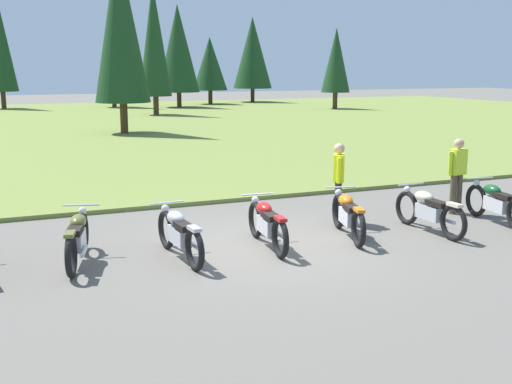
% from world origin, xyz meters
% --- Properties ---
extents(ground_plane, '(140.00, 140.00, 0.00)m').
position_xyz_m(ground_plane, '(0.00, 0.00, 0.00)').
color(ground_plane, '#605B54').
extents(grass_moorland, '(80.00, 44.00, 0.10)m').
position_xyz_m(grass_moorland, '(0.00, 25.80, 0.05)').
color(grass_moorland, olive).
rests_on(grass_moorland, ground).
extents(forest_treeline, '(41.89, 28.18, 8.88)m').
position_xyz_m(forest_treeline, '(-0.97, 37.42, 4.43)').
color(forest_treeline, '#47331E').
rests_on(forest_treeline, ground).
extents(motorcycle_olive, '(0.79, 2.05, 0.88)m').
position_xyz_m(motorcycle_olive, '(-3.31, 0.33, 0.44)').
color(motorcycle_olive, black).
rests_on(motorcycle_olive, ground).
extents(motorcycle_silver, '(0.62, 2.10, 0.88)m').
position_xyz_m(motorcycle_silver, '(-1.69, -0.07, 0.44)').
color(motorcycle_silver, black).
rests_on(motorcycle_silver, ground).
extents(motorcycle_red, '(0.62, 2.10, 0.88)m').
position_xyz_m(motorcycle_red, '(-0.04, -0.01, 0.44)').
color(motorcycle_red, black).
rests_on(motorcycle_red, ground).
extents(motorcycle_orange, '(0.79, 2.05, 0.88)m').
position_xyz_m(motorcycle_orange, '(1.65, 0.01, 0.44)').
color(motorcycle_orange, black).
rests_on(motorcycle_orange, ground).
extents(motorcycle_cream, '(0.62, 2.10, 0.88)m').
position_xyz_m(motorcycle_cream, '(3.31, -0.29, 0.44)').
color(motorcycle_cream, black).
rests_on(motorcycle_cream, ground).
extents(motorcycle_british_green, '(0.62, 2.10, 0.88)m').
position_xyz_m(motorcycle_british_green, '(5.05, -0.27, 0.44)').
color(motorcycle_british_green, black).
rests_on(motorcycle_british_green, ground).
extents(rider_in_hivis_vest, '(0.37, 0.49, 1.67)m').
position_xyz_m(rider_in_hivis_vest, '(2.06, 1.09, 0.95)').
color(rider_in_hivis_vest, '#2D2D38').
rests_on(rider_in_hivis_vest, ground).
extents(rider_with_back_turned, '(0.55, 0.26, 1.67)m').
position_xyz_m(rider_with_back_turned, '(4.90, 0.80, 0.95)').
color(rider_with_back_turned, '#4C4233').
rests_on(rider_with_back_turned, ground).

